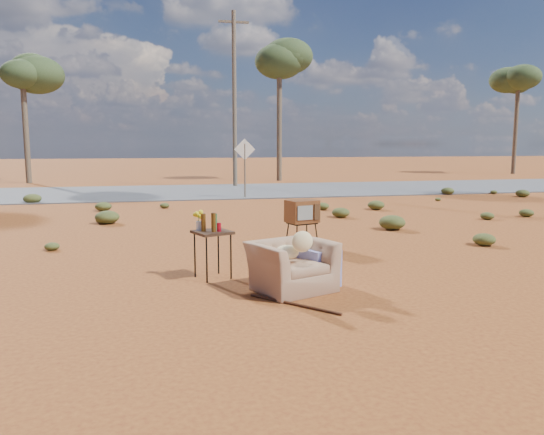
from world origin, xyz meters
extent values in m
plane|color=#95521D|center=(0.00, 0.00, 0.00)|extent=(140.00, 140.00, 0.00)
cube|color=#565659|center=(0.00, 15.00, 0.02)|extent=(140.00, 7.00, 0.04)
imported|color=#997053|center=(-0.06, -0.47, 0.45)|extent=(1.21, 1.00, 0.91)
ellipsoid|color=beige|center=(-0.12, -0.45, 0.53)|extent=(0.33, 0.33, 0.19)
ellipsoid|color=beige|center=(0.05, -0.62, 0.70)|extent=(0.29, 0.14, 0.29)
cube|color=#212899|center=(0.36, -0.21, 0.26)|extent=(0.64, 0.78, 0.53)
cube|color=black|center=(0.97, 2.56, 0.46)|extent=(0.59, 0.51, 0.03)
cylinder|color=black|center=(0.80, 2.33, 0.23)|extent=(0.03, 0.03, 0.46)
cylinder|color=black|center=(1.24, 2.46, 0.23)|extent=(0.03, 0.03, 0.46)
cylinder|color=black|center=(0.70, 2.67, 0.23)|extent=(0.03, 0.03, 0.46)
cylinder|color=black|center=(1.14, 2.80, 0.23)|extent=(0.03, 0.03, 0.46)
cube|color=brown|center=(0.97, 2.56, 0.69)|extent=(0.67, 0.58, 0.44)
cube|color=gray|center=(0.96, 2.32, 0.69)|extent=(0.33, 0.11, 0.27)
cube|color=#472D19|center=(1.22, 2.40, 0.69)|extent=(0.13, 0.05, 0.31)
cube|color=#362213|center=(-1.03, 0.43, 0.70)|extent=(0.64, 0.64, 0.04)
cylinder|color=black|center=(-1.15, 0.17, 0.35)|extent=(0.02, 0.02, 0.70)
cylinder|color=black|center=(-0.78, 0.31, 0.35)|extent=(0.02, 0.02, 0.70)
cylinder|color=black|center=(-1.29, 0.55, 0.35)|extent=(0.02, 0.02, 0.70)
cylinder|color=black|center=(-0.92, 0.68, 0.35)|extent=(0.02, 0.02, 0.70)
cylinder|color=#47290B|center=(-1.16, 0.43, 0.85)|extent=(0.07, 0.07, 0.26)
cylinder|color=#47290B|center=(-1.02, 0.35, 0.86)|extent=(0.07, 0.07, 0.28)
cylinder|color=#224F26|center=(-0.97, 0.56, 0.84)|extent=(0.06, 0.06, 0.24)
cylinder|color=#AA0D21|center=(-0.94, 0.36, 0.78)|extent=(0.06, 0.06, 0.13)
cylinder|color=silver|center=(-1.22, 0.52, 0.79)|extent=(0.08, 0.08, 0.14)
ellipsoid|color=yellow|center=(-1.22, 0.52, 0.95)|extent=(0.16, 0.16, 0.12)
cylinder|color=#4A2213|center=(-0.21, -1.16, 0.02)|extent=(0.91, 1.05, 0.04)
cylinder|color=brown|center=(1.50, 12.00, 1.00)|extent=(0.06, 0.06, 2.00)
cube|color=silver|center=(1.50, 12.00, 1.80)|extent=(0.78, 0.04, 0.78)
cylinder|color=brown|center=(-8.00, 22.00, 3.00)|extent=(0.28, 0.28, 6.00)
ellipsoid|color=#3C4F29|center=(-8.00, 22.00, 5.50)|extent=(3.20, 3.20, 2.20)
cylinder|color=brown|center=(5.00, 21.00, 3.50)|extent=(0.28, 0.28, 7.00)
ellipsoid|color=#3C4F29|center=(5.00, 21.00, 6.50)|extent=(3.20, 3.20, 2.20)
cylinder|color=brown|center=(22.00, 24.00, 3.25)|extent=(0.28, 0.28, 6.50)
ellipsoid|color=#3C4F29|center=(22.00, 24.00, 6.00)|extent=(3.20, 3.20, 2.20)
cylinder|color=brown|center=(2.00, 17.50, 4.00)|extent=(0.20, 0.20, 8.00)
cube|color=brown|center=(2.00, 17.50, 7.50)|extent=(1.40, 0.10, 0.10)
ellipsoid|color=#4F5525|center=(4.50, 1.80, 0.12)|extent=(0.44, 0.44, 0.24)
ellipsoid|color=#4F5525|center=(-3.00, 6.50, 0.17)|extent=(0.60, 0.60, 0.33)
ellipsoid|color=#4F5525|center=(6.80, 5.00, 0.10)|extent=(0.36, 0.36, 0.20)
ellipsoid|color=#4F5525|center=(3.20, 8.00, 0.11)|extent=(0.40, 0.40, 0.22)
ellipsoid|color=#4F5525|center=(-1.50, 9.50, 0.08)|extent=(0.30, 0.30, 0.17)
camera|label=1|loc=(-1.90, -7.31, 1.99)|focal=35.00mm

